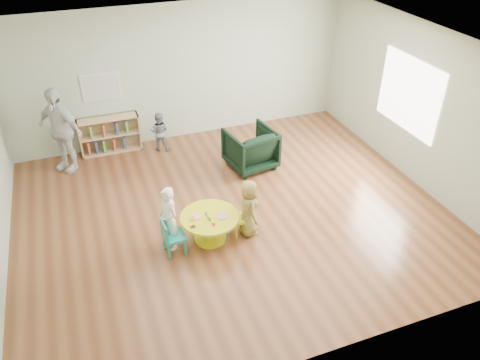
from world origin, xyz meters
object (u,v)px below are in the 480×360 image
Objects in this scene: kid_chair_left at (171,236)px; kid_chair_right at (244,216)px; activity_table at (210,223)px; bookshelf at (109,135)px; child_left at (169,219)px; toddler at (159,132)px; adult_caretaker at (60,130)px; armchair at (251,148)px; child_right at (249,208)px.

kid_chair_left is 1.19m from kid_chair_right.
bookshelf reaches higher than activity_table.
child_left reaches higher than toddler.
activity_table is 1.65× the size of kid_chair_right.
toddler is 0.50× the size of adult_caretaker.
kid_chair_left is 3.20m from toddler.
adult_caretaker is at bearing 123.18° from activity_table.
toddler reaches higher than armchair.
child_left is 1.23m from child_right.
adult_caretaker reaches higher than kid_chair_right.
kid_chair_left is at bearing 93.75° from child_right.
kid_chair_left is at bearing -21.77° from adult_caretaker.
child_left is 3.06m from toddler.
child_right is at bearing 87.87° from kid_chair_left.
activity_table is 0.56m from kid_chair_right.
child_right is at bearing -130.68° from kid_chair_right.
adult_caretaker reaches higher than bookshelf.
bookshelf is at bearing 69.94° from adult_caretaker.
toddler is at bearing 15.18° from child_right.
bookshelf is at bearing 28.28° from child_right.
activity_table is 3.07m from toddler.
child_right is at bearing -63.79° from bookshelf.
armchair is at bearing 111.39° from child_left.
toddler is (0.50, 3.01, -0.11)m from child_left.
armchair is 0.90× the size of child_right.
kid_chair_left is 0.71× the size of toddler.
child_left reaches higher than activity_table.
armchair reaches higher than kid_chair_left.
adult_caretaker reaches higher than armchair.
child_right is 1.16× the size of toddler.
toddler is at bearing 91.99° from activity_table.
kid_chair_right is (1.19, 0.09, -0.02)m from kid_chair_left.
adult_caretaker is at bearing -154.98° from bookshelf.
activity_table is 1.09× the size of toddler.
activity_table is 0.94× the size of child_right.
kid_chair_left is at bearing -171.83° from activity_table.
bookshelf reaches higher than kid_chair_left.
kid_chair_left reaches higher than activity_table.
toddler is at bearing 47.47° from adult_caretaker.
activity_table is 3.56m from bookshelf.
toddler reaches higher than kid_chair_right.
armchair is at bearing 52.53° from activity_table.
kid_chair_right is at bearing 0.23° from activity_table.
child_left is at bearing -20.51° from adult_caretaker.
adult_caretaker reaches higher than child_right.
kid_chair_right reaches higher than activity_table.
child_left is at bearing 32.19° from armchair.
toddler is (-1.49, 1.25, 0.02)m from armchair.
toddler reaches higher than kid_chair_left.
child_left is (-2.00, -1.76, 0.13)m from armchair.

